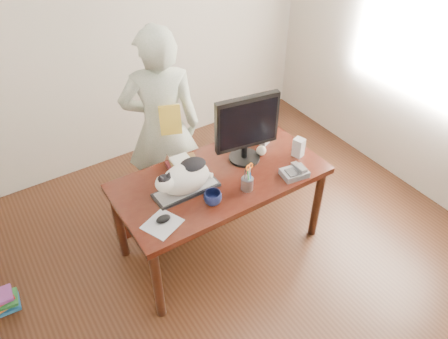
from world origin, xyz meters
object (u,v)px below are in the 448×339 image
desk (215,185)px  book_stack (183,163)px  cat (184,178)px  book_pile_b (0,302)px  phone (295,172)px  mouse (163,219)px  keyboard (186,190)px  pen_cup (247,182)px  baseball (261,151)px  monitor (247,126)px  coffee_mug (213,198)px  person (162,128)px  speaker (299,147)px  calculator (259,135)px

desk → book_stack: (-0.18, 0.18, 0.18)m
cat → book_pile_b: cat is taller
phone → book_pile_b: phone is taller
book_pile_b → mouse: bearing=-25.3°
keyboard → cat: cat is taller
pen_cup → phone: 0.40m
cat → baseball: 0.75m
mouse → cat: bearing=11.1°
baseball → monitor: bearing=176.8°
coffee_mug → person: person is taller
coffee_mug → phone: 0.69m
phone → baseball: phone is taller
pen_cup → speaker: (0.57, 0.11, 0.02)m
monitor → book_stack: (-0.46, 0.20, -0.28)m
desk → book_pile_b: (-1.72, 0.27, -0.53)m
pen_cup → calculator: pen_cup is taller
desk → cat: (-0.31, -0.09, 0.29)m
monitor → book_pile_b: 2.25m
cat → phone: (0.79, -0.29, -0.11)m
keyboard → book_pile_b: 1.62m
cat → book_stack: size_ratio=1.90×
keyboard → book_stack: book_stack is taller
pen_cup → coffee_mug: size_ratio=1.78×
coffee_mug → baseball: bearing=23.5°
cat → desk: bearing=15.1°
desk → pen_cup: (0.09, -0.30, 0.21)m
cat → phone: 0.85m
phone → calculator: (0.07, 0.55, 0.00)m
mouse → monitor: bearing=-6.9°
coffee_mug → book_stack: 0.48m
book_stack → calculator: size_ratio=0.92×
phone → calculator: size_ratio=0.79×
desk → monitor: size_ratio=2.82×
coffee_mug → calculator: size_ratio=0.47×
baseball → book_pile_b: (-2.14, 0.30, -0.72)m
book_pile_b → keyboard: bearing=-14.2°
monitor → baseball: size_ratio=7.13×
keyboard → monitor: size_ratio=0.86×
keyboard → monitor: (0.57, 0.07, 0.31)m
keyboard → desk: bearing=15.5°
cat → monitor: size_ratio=0.83×
speaker → book_pile_b: bearing=151.4°
pen_cup → baseball: 0.44m
cat → pen_cup: cat is taller
baseball → book_stack: size_ratio=0.32×
pen_cup → phone: pen_cup is taller
pen_cup → coffee_mug: 0.29m
keyboard → monitor: 0.65m
speaker → pen_cup: bearing=173.1°
book_stack → pen_cup: bearing=-50.7°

